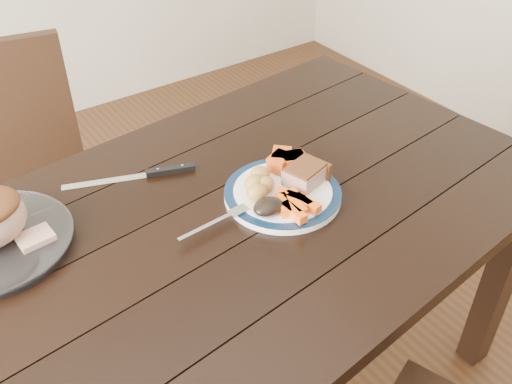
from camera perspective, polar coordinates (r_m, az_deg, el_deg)
dining_table at (r=1.33m, az=-3.33°, el=-5.68°), size 1.68×1.06×0.75m
chair_far at (r=1.90m, az=-22.48°, el=0.99°), size 0.50×0.50×0.93m
dinner_plate at (r=1.32m, az=2.68°, el=-0.22°), size 0.27×0.27×0.02m
plate_rim at (r=1.32m, az=2.69°, el=0.08°), size 0.27×0.27×0.02m
pork_slice at (r=1.33m, az=4.91°, el=1.70°), size 0.11×0.09×0.04m
roasted_potatoes at (r=1.30m, az=0.27°, el=0.84°), size 0.09×0.09×0.04m
carrot_batons at (r=1.26m, az=3.90°, el=-1.18°), size 0.09×0.12×0.02m
pumpkin_wedges at (r=1.38m, az=3.13°, el=3.14°), size 0.10×0.09×0.04m
dark_mushroom at (r=1.24m, az=1.21°, el=-1.45°), size 0.07×0.05×0.03m
fork at (r=1.23m, az=-3.75°, el=-2.89°), size 0.18×0.03×0.00m
cut_slice at (r=1.26m, az=-21.19°, el=-4.35°), size 0.07×0.06×0.02m
carving_knife at (r=1.41m, az=-10.12°, el=1.91°), size 0.31×0.13×0.01m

